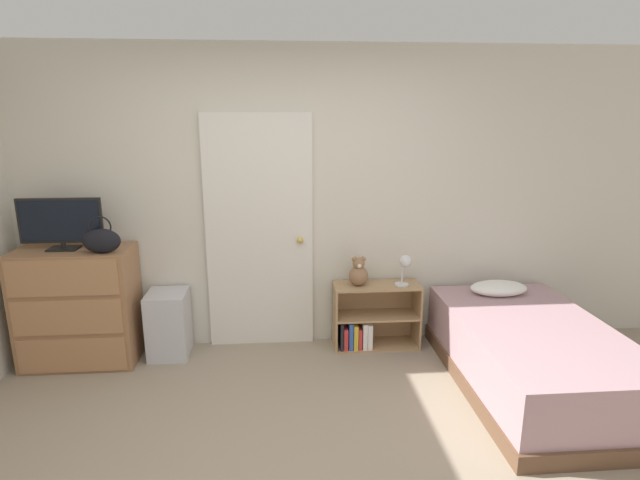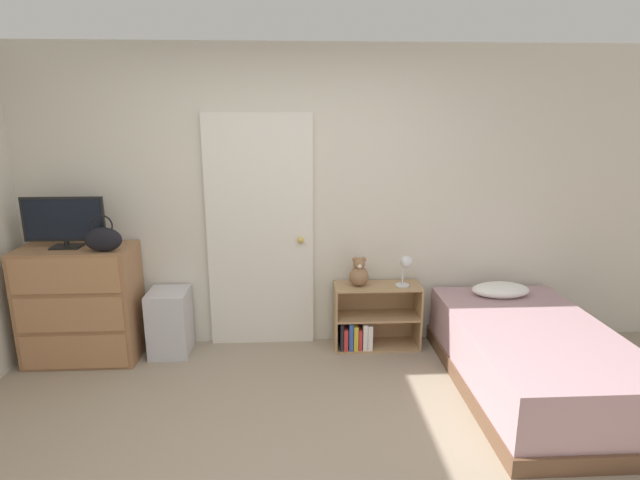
# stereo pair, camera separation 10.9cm
# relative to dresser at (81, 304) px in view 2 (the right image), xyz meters

# --- Properties ---
(wall_back) EXTENTS (10.00, 0.06, 2.55)m
(wall_back) POSITION_rel_dresser_xyz_m (1.67, 0.28, 0.80)
(wall_back) COLOR beige
(wall_back) RESTS_ON ground_plane
(door_closed) EXTENTS (0.90, 0.09, 2.01)m
(door_closed) POSITION_rel_dresser_xyz_m (1.46, 0.23, 0.52)
(door_closed) COLOR silver
(door_closed) RESTS_ON ground_plane
(dresser) EXTENTS (0.89, 0.47, 0.96)m
(dresser) POSITION_rel_dresser_xyz_m (0.00, 0.00, 0.00)
(dresser) COLOR #996B47
(dresser) RESTS_ON ground_plane
(tv) EXTENTS (0.63, 0.16, 0.41)m
(tv) POSITION_rel_dresser_xyz_m (-0.06, 0.00, 0.69)
(tv) COLOR black
(tv) RESTS_ON dresser
(handbag) EXTENTS (0.28, 0.12, 0.29)m
(handbag) POSITION_rel_dresser_xyz_m (0.28, -0.13, 0.58)
(handbag) COLOR black
(handbag) RESTS_ON dresser
(storage_bin) EXTENTS (0.33, 0.35, 0.56)m
(storage_bin) POSITION_rel_dresser_xyz_m (0.69, 0.06, -0.20)
(storage_bin) COLOR silver
(storage_bin) RESTS_ON ground_plane
(bookshelf) EXTENTS (0.74, 0.29, 0.57)m
(bookshelf) POSITION_rel_dresser_xyz_m (2.40, 0.09, -0.25)
(bookshelf) COLOR tan
(bookshelf) RESTS_ON ground_plane
(teddy_bear) EXTENTS (0.17, 0.17, 0.25)m
(teddy_bear) POSITION_rel_dresser_xyz_m (2.30, 0.09, 0.20)
(teddy_bear) COLOR #8C6647
(teddy_bear) RESTS_ON bookshelf
(desk_lamp) EXTENTS (0.13, 0.13, 0.27)m
(desk_lamp) POSITION_rel_dresser_xyz_m (2.69, 0.05, 0.28)
(desk_lamp) COLOR silver
(desk_lamp) RESTS_ON bookshelf
(bed) EXTENTS (1.08, 1.84, 0.61)m
(bed) POSITION_rel_dresser_xyz_m (3.49, -0.68, -0.23)
(bed) COLOR brown
(bed) RESTS_ON ground_plane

